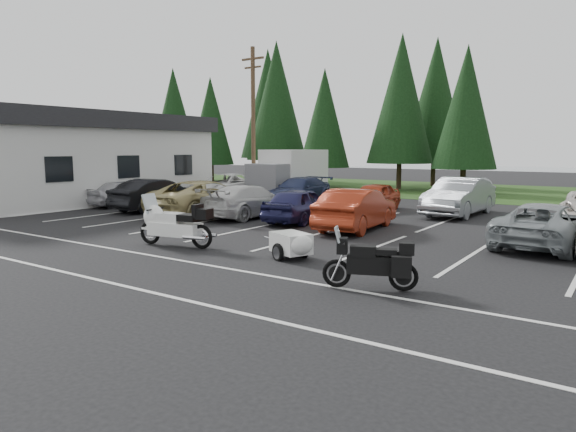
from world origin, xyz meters
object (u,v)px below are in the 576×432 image
(car_near_2, at_px, (206,198))
(car_far_2, at_px, (374,197))
(car_near_1, at_px, (157,195))
(touring_motorcycle, at_px, (175,220))
(utility_pole, at_px, (253,120))
(car_near_4, at_px, (300,205))
(box_truck, at_px, (285,174))
(car_near_5, at_px, (357,209))
(cargo_trailer, at_px, (291,246))
(car_near_6, at_px, (546,225))
(adventure_motorcycle, at_px, (370,258))
(car_far_3, at_px, (459,197))
(building, at_px, (57,158))
(car_far_1, at_px, (299,190))
(car_far_0, at_px, (225,187))
(car_near_0, at_px, (128,193))
(car_near_3, at_px, (249,201))

(car_near_2, distance_m, car_far_2, 7.94)
(car_near_1, xyz_separation_m, touring_motorcycle, (7.62, -5.99, 0.04))
(utility_pole, bearing_deg, car_far_2, -14.89)
(utility_pole, height_order, touring_motorcycle, utility_pole)
(car_near_2, height_order, car_near_4, car_near_2)
(box_truck, xyz_separation_m, car_near_5, (9.13, -8.57, -0.69))
(car_near_5, distance_m, cargo_trailer, 5.66)
(car_near_1, bearing_deg, car_near_6, -179.36)
(car_far_2, relative_size, adventure_motorcycle, 1.78)
(car_near_4, xyz_separation_m, car_far_3, (4.70, 5.78, 0.14))
(box_truck, bearing_deg, car_near_1, -99.86)
(building, relative_size, car_far_1, 3.22)
(car_near_6, distance_m, car_far_1, 14.45)
(box_truck, xyz_separation_m, car_near_1, (-1.51, -8.68, -0.69))
(car_far_1, xyz_separation_m, car_far_3, (8.67, -0.17, 0.14))
(car_near_4, relative_size, car_far_2, 1.05)
(car_far_0, distance_m, cargo_trailer, 16.90)
(box_truck, bearing_deg, utility_pole, -165.96)
(building, bearing_deg, cargo_trailer, -15.79)
(car_near_4, xyz_separation_m, car_far_0, (-8.75, 5.40, 0.05))
(car_near_1, distance_m, adventure_motorcycle, 16.18)
(utility_pole, xyz_separation_m, car_near_4, (8.35, -7.59, -3.99))
(car_near_0, bearing_deg, car_far_2, -149.25)
(car_near_3, bearing_deg, car_near_2, 15.65)
(car_near_5, bearing_deg, car_near_6, 175.94)
(car_near_1, xyz_separation_m, cargo_trailer, (11.51, -5.47, -0.40))
(car_near_1, height_order, car_near_3, car_near_1)
(car_far_3, bearing_deg, car_near_5, -104.20)
(car_near_2, bearing_deg, car_far_0, -56.19)
(car_far_1, height_order, touring_motorcycle, touring_motorcycle)
(building, distance_m, touring_motorcycle, 17.33)
(car_far_1, relative_size, car_far_3, 0.95)
(car_near_1, relative_size, car_near_5, 1.01)
(car_far_1, xyz_separation_m, car_far_2, (4.82, -0.80, -0.03))
(car_near_5, height_order, touring_motorcycle, touring_motorcycle)
(car_near_3, height_order, adventure_motorcycle, car_near_3)
(car_far_2, height_order, touring_motorcycle, touring_motorcycle)
(car_near_1, relative_size, car_far_3, 0.91)
(car_near_6, xyz_separation_m, touring_motorcycle, (-9.28, -6.26, 0.13))
(car_far_1, bearing_deg, car_near_4, -57.84)
(car_near_6, xyz_separation_m, car_far_2, (-8.20, 5.47, 0.00))
(car_near_2, bearing_deg, car_near_5, -179.88)
(cargo_trailer, bearing_deg, car_far_1, 145.88)
(car_near_5, bearing_deg, car_far_2, -76.49)
(car_far_2, height_order, adventure_motorcycle, adventure_motorcycle)
(car_near_6, bearing_deg, car_far_1, -20.76)
(car_near_6, bearing_deg, car_near_1, 5.88)
(car_near_1, xyz_separation_m, car_far_2, (8.70, 5.74, -0.09))
(car_near_2, xyz_separation_m, touring_motorcycle, (4.44, -6.03, 0.02))
(car_near_1, distance_m, car_near_6, 16.90)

